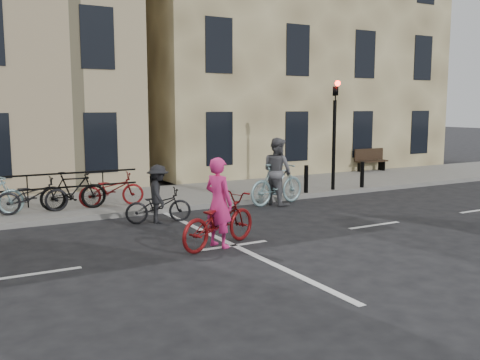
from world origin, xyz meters
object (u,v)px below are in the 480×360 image
bench (370,159)px  cyclist_dark (158,200)px  cyclist_grey (277,178)px  cyclist_pink (219,216)px  traffic_light (335,121)px

bench → cyclist_dark: size_ratio=0.91×
bench → cyclist_dark: (-11.58, -4.79, -0.09)m
cyclist_dark → cyclist_grey: bearing=-69.8°
cyclist_pink → traffic_light: bearing=-77.7°
cyclist_pink → cyclist_dark: size_ratio=1.29×
bench → cyclist_dark: bearing=-157.5°
cyclist_pink → cyclist_dark: 2.86m
bench → cyclist_grey: (-7.55, -4.13, 0.15)m
traffic_light → cyclist_grey: 3.28m
cyclist_pink → cyclist_grey: bearing=-67.8°
traffic_light → cyclist_pink: bearing=-146.9°
cyclist_grey → traffic_light: bearing=-85.6°
traffic_light → cyclist_grey: bearing=-164.9°
traffic_light → cyclist_grey: size_ratio=1.80×
traffic_light → bench: traffic_light is taller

